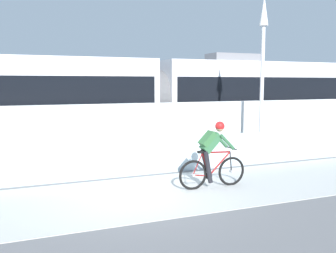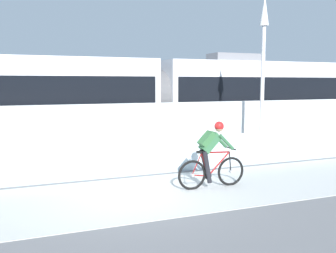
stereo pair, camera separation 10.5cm
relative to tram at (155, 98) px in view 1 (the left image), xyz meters
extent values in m
plane|color=slate|center=(-2.88, -6.85, -1.89)|extent=(200.00, 200.00, 0.00)
cube|color=beige|center=(-2.88, -6.85, -1.89)|extent=(32.00, 3.20, 0.01)
cube|color=silver|center=(-2.88, -5.00, -1.39)|extent=(32.00, 0.05, 1.00)
cube|color=white|center=(-2.88, -3.20, -0.95)|extent=(32.00, 0.36, 1.88)
cube|color=#595654|center=(-2.88, -0.72, -1.89)|extent=(32.00, 0.08, 0.01)
cube|color=#595654|center=(-2.88, 0.72, -1.89)|extent=(32.00, 0.08, 0.01)
cube|color=silver|center=(-5.74, 0.00, 0.01)|extent=(11.00, 2.50, 3.10)
cube|color=black|center=(-5.74, 0.00, 0.36)|extent=(10.56, 2.54, 1.04)
cube|color=#19599E|center=(-5.74, 0.00, -1.36)|extent=(10.78, 2.53, 0.28)
cube|color=#232326|center=(-2.22, 0.00, -1.53)|extent=(1.40, 1.88, 0.20)
cylinder|color=black|center=(-2.22, -0.72, -1.59)|extent=(0.60, 0.10, 0.60)
cylinder|color=black|center=(-2.22, 0.72, -1.59)|extent=(0.60, 0.10, 0.60)
cube|color=silver|center=(5.76, 0.00, 0.01)|extent=(11.00, 2.50, 3.10)
cube|color=black|center=(5.76, 0.00, 0.36)|extent=(10.56, 2.54, 1.04)
cube|color=#19599E|center=(5.76, 0.00, -1.36)|extent=(10.78, 2.53, 0.28)
cube|color=slate|center=(3.78, 0.00, 1.74)|extent=(2.40, 1.10, 0.36)
cube|color=#232326|center=(2.24, 0.00, -1.53)|extent=(1.40, 1.88, 0.20)
cylinder|color=black|center=(2.24, -0.72, -1.59)|extent=(0.60, 0.10, 0.60)
cylinder|color=black|center=(2.24, 0.72, -1.59)|extent=(0.60, 0.10, 0.60)
cube|color=#232326|center=(9.28, 0.00, -1.53)|extent=(1.40, 1.88, 0.20)
cylinder|color=black|center=(9.28, 0.72, -1.59)|extent=(0.60, 0.10, 0.60)
cylinder|color=#59595B|center=(0.01, 0.00, 0.01)|extent=(0.60, 2.30, 2.30)
torus|color=black|center=(-0.45, -6.85, -1.53)|extent=(0.72, 0.06, 0.72)
cylinder|color=#99999E|center=(-0.45, -6.85, -1.53)|extent=(0.07, 0.10, 0.07)
torus|color=black|center=(-1.50, -6.85, -1.53)|extent=(0.72, 0.06, 0.72)
cylinder|color=#99999E|center=(-1.50, -6.85, -1.53)|extent=(0.07, 0.10, 0.07)
cylinder|color=maroon|center=(-0.79, -6.85, -1.32)|extent=(0.60, 0.04, 0.58)
cylinder|color=maroon|center=(-1.17, -6.85, -1.30)|extent=(0.22, 0.04, 0.59)
cylinder|color=maroon|center=(-0.88, -6.85, -1.03)|extent=(0.76, 0.04, 0.07)
cylinder|color=maroon|center=(-1.29, -6.85, -1.56)|extent=(0.43, 0.03, 0.09)
cylinder|color=maroon|center=(-1.38, -6.85, -1.27)|extent=(0.27, 0.02, 0.53)
cylinder|color=black|center=(-0.48, -6.85, -1.29)|extent=(0.08, 0.03, 0.49)
cube|color=black|center=(-1.26, -6.85, -0.99)|extent=(0.24, 0.10, 0.05)
cylinder|color=black|center=(-0.50, -6.85, -0.94)|extent=(0.03, 0.58, 0.03)
cylinder|color=#262628|center=(-1.08, -6.85, -1.59)|extent=(0.18, 0.02, 0.18)
cube|color=#33663F|center=(-1.04, -6.85, -0.78)|extent=(0.50, 0.28, 0.51)
cube|color=#336638|center=(-1.13, -6.85, -0.69)|extent=(0.38, 0.30, 0.38)
sphere|color=tan|center=(-0.80, -6.85, -0.43)|extent=(0.20, 0.20, 0.20)
sphere|color=red|center=(-0.80, -6.85, -0.40)|extent=(0.23, 0.23, 0.23)
cylinder|color=#33663F|center=(-0.68, -7.01, -0.77)|extent=(0.41, 0.08, 0.41)
cylinder|color=#33663F|center=(-0.68, -6.69, -0.77)|extent=(0.41, 0.08, 0.41)
cylinder|color=black|center=(-1.15, -6.94, -1.35)|extent=(0.25, 0.11, 0.79)
cylinder|color=black|center=(-1.15, -6.76, -1.21)|extent=(0.25, 0.11, 0.52)
cylinder|color=gray|center=(1.93, -4.70, -1.79)|extent=(0.24, 0.24, 0.20)
cylinder|color=silver|center=(1.93, -4.70, 0.31)|extent=(0.12, 0.12, 4.20)
cone|color=white|center=(1.93, -4.70, 2.86)|extent=(0.28, 0.28, 0.90)
camera|label=1|loc=(-5.28, -14.69, 0.64)|focal=40.15mm
camera|label=2|loc=(-5.18, -14.73, 0.64)|focal=40.15mm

